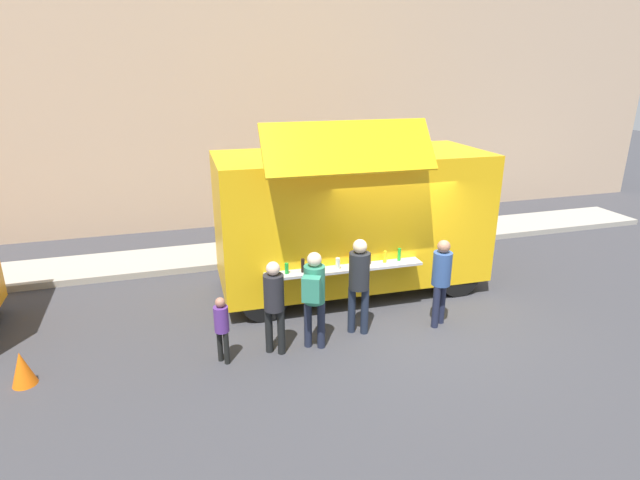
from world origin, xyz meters
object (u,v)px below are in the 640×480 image
Objects in this scene: trash_bin at (458,223)px; customer_front_ordering at (359,278)px; customer_extra_browsing at (441,275)px; traffic_cone_orange at (22,368)px; child_near_queue at (222,324)px; customer_rear_waiting at (274,300)px; food_truck_main at (352,217)px; customer_mid_with_backpack at (314,291)px.

customer_front_ordering is (-4.57, -4.22, 0.63)m from trash_bin.
trash_bin is at bearing -66.78° from customer_extra_browsing.
child_near_queue is at bearing -4.80° from traffic_cone_orange.
trash_bin is at bearing -21.98° from customer_rear_waiting.
traffic_cone_orange is at bearing 138.76° from child_near_queue.
child_near_queue is (-3.97, -0.12, -0.31)m from customer_extra_browsing.
child_near_queue is (-0.87, -0.04, -0.29)m from customer_rear_waiting.
trash_bin is 5.36m from customer_extra_browsing.
customer_front_ordering is 1.55× the size of child_near_queue.
customer_extra_browsing is at bearing -67.02° from customer_front_ordering.
traffic_cone_orange is (-5.96, -1.93, -1.33)m from food_truck_main.
food_truck_main reaches higher than customer_extra_browsing.
customer_mid_with_backpack is at bearing -62.09° from customer_rear_waiting.
trash_bin is 7.61m from customer_rear_waiting.
food_truck_main is 4.80× the size of child_near_queue.
customer_rear_waiting is at bearing 112.14° from customer_mid_with_backpack.
customer_front_ordering is at bearing 51.89° from customer_extra_browsing.
customer_front_ordering is at bearing -49.24° from customer_rear_waiting.
trash_bin is 0.50× the size of customer_mid_with_backpack.
trash_bin is 0.53× the size of customer_rear_waiting.
traffic_cone_orange is 6.99m from customer_extra_browsing.
traffic_cone_orange is 3.01m from child_near_queue.
customer_rear_waiting is (-2.11, -2.13, -0.62)m from food_truck_main.
customer_mid_with_backpack is 1.04× the size of customer_extra_browsing.
food_truck_main is 3.80m from child_near_queue.
child_near_queue is at bearing -147.32° from trash_bin.
traffic_cone_orange is 0.63× the size of trash_bin.
traffic_cone_orange is 0.32× the size of customer_mid_with_backpack.
customer_extra_browsing is at bearing -1.07° from traffic_cone_orange.
customer_rear_waiting is at bearing 59.41° from customer_extra_browsing.
customer_mid_with_backpack is 2.44m from customer_extra_browsing.
traffic_cone_orange is 0.33× the size of customer_rear_waiting.
food_truck_main is 2.36m from customer_extra_browsing.
customer_extra_browsing is (1.53, -0.16, -0.07)m from customer_front_ordering.
trash_bin is 8.34m from child_near_queue.
customer_front_ordering is (5.42, 0.03, 0.79)m from traffic_cone_orange.
customer_extra_browsing is (-3.04, -4.38, 0.57)m from trash_bin.
trash_bin is at bearing -3.76° from child_near_queue.
customer_mid_with_backpack is at bearing -3.23° from traffic_cone_orange.
child_near_queue is (2.98, -0.25, 0.41)m from traffic_cone_orange.
trash_bin is at bearing 23.04° from traffic_cone_orange.
child_near_queue is at bearing -142.76° from food_truck_main.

